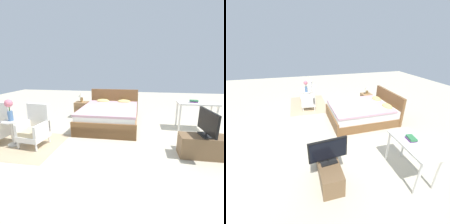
# 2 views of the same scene
# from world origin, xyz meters

# --- Properties ---
(ground_plane) EXTENTS (16.00, 16.00, 0.00)m
(ground_plane) POSITION_xyz_m (0.00, 0.00, 0.00)
(ground_plane) COLOR beige
(floor_rug) EXTENTS (2.10, 1.50, 0.01)m
(floor_rug) POSITION_xyz_m (-2.09, -0.79, 0.00)
(floor_rug) COLOR tan
(floor_rug) RESTS_ON ground_plane
(bed) EXTENTS (1.66, 2.18, 0.96)m
(bed) POSITION_xyz_m (-0.17, 0.93, 0.30)
(bed) COLOR brown
(bed) RESTS_ON ground_plane
(armchair_by_window_right) EXTENTS (0.60, 0.60, 0.92)m
(armchair_by_window_right) POSITION_xyz_m (-1.60, -0.73, 0.38)
(armchair_by_window_right) COLOR white
(armchair_by_window_right) RESTS_ON floor_rug
(side_table) EXTENTS (0.40, 0.40, 0.58)m
(side_table) POSITION_xyz_m (-2.09, -0.82, 0.36)
(side_table) COLOR beige
(side_table) RESTS_ON ground_plane
(flower_vase) EXTENTS (0.17, 0.17, 0.48)m
(flower_vase) POSITION_xyz_m (-2.09, -0.82, 0.87)
(flower_vase) COLOR #4C709E
(flower_vase) RESTS_ON side_table
(nightstand) EXTENTS (0.44, 0.41, 0.54)m
(nightstand) POSITION_xyz_m (-1.28, 1.60, 0.27)
(nightstand) COLOR #997047
(nightstand) RESTS_ON ground_plane
(table_lamp) EXTENTS (0.22, 0.22, 0.33)m
(table_lamp) POSITION_xyz_m (-1.28, 1.60, 0.75)
(table_lamp) COLOR tan
(table_lamp) RESTS_ON nightstand
(tv_stand) EXTENTS (0.96, 0.40, 0.44)m
(tv_stand) POSITION_xyz_m (2.00, -0.72, 0.22)
(tv_stand) COLOR brown
(tv_stand) RESTS_ON ground_plane
(tv_flatscreen) EXTENTS (0.23, 0.75, 0.51)m
(tv_flatscreen) POSITION_xyz_m (2.00, -0.72, 0.70)
(tv_flatscreen) COLOR black
(tv_flatscreen) RESTS_ON tv_stand
(vanity_desk) EXTENTS (1.04, 0.52, 0.77)m
(vanity_desk) POSITION_xyz_m (2.28, 0.92, 0.66)
(vanity_desk) COLOR silver
(vanity_desk) RESTS_ON ground_plane
(book_stack) EXTENTS (0.23, 0.17, 0.07)m
(book_stack) POSITION_xyz_m (2.19, 0.92, 0.81)
(book_stack) COLOR #66387A
(book_stack) RESTS_ON vanity_desk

